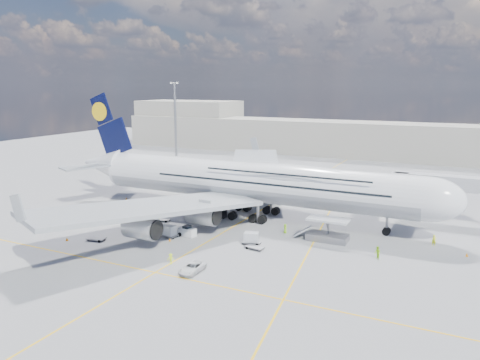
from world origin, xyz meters
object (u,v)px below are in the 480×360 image
at_px(baggage_tug, 187,232).
at_px(cone_wing_left_outer, 228,184).
at_px(airliner, 252,181).
at_px(catering_truck_inner, 269,188).
at_px(catering_truck_outer, 218,172).
at_px(crew_loader, 377,253).
at_px(light_mast, 175,125).
at_px(dolly_row_b, 163,219).
at_px(crew_nose, 434,240).
at_px(crew_wing, 159,218).
at_px(crew_van, 285,229).
at_px(dolly_nose_far, 251,238).
at_px(cone_wing_right_inner, 170,240).
at_px(cone_nose, 467,255).
at_px(cone_wing_left_inner, 228,199).
at_px(dolly_back, 114,203).
at_px(cargo_loader, 327,233).
at_px(dolly_row_a, 96,238).
at_px(dolly_nose_near, 255,247).
at_px(service_van, 192,268).
at_px(crew_tug, 171,259).
at_px(jet_bridge, 426,185).
at_px(cone_wing_right_outer, 67,239).
at_px(cone_tail, 126,199).

relative_size(baggage_tug, cone_wing_left_outer, 5.07).
relative_size(airliner, catering_truck_inner, 13.06).
bearing_deg(catering_truck_outer, crew_loader, -28.04).
height_order(light_mast, cone_wing_left_outer, light_mast).
xyz_separation_m(dolly_row_b, crew_nose, (45.67, 7.40, 0.58)).
height_order(crew_wing, crew_van, crew_van).
bearing_deg(crew_wing, catering_truck_inner, 6.30).
height_order(dolly_nose_far, cone_wing_right_inner, dolly_nose_far).
relative_size(cone_nose, cone_wing_right_inner, 1.07).
height_order(cone_nose, cone_wing_left_inner, cone_wing_left_inner).
distance_m(dolly_back, crew_nose, 61.65).
xyz_separation_m(cargo_loader, catering_truck_outer, (-38.99, 35.00, 0.79)).
bearing_deg(cone_wing_right_inner, crew_van, 38.69).
bearing_deg(cone_wing_right_inner, dolly_row_a, -155.80).
height_order(airliner, crew_loader, airliner).
bearing_deg(dolly_nose_near, crew_van, 91.13).
relative_size(service_van, cone_wing_right_inner, 9.34).
bearing_deg(crew_wing, dolly_nose_near, -77.91).
bearing_deg(light_mast, crew_tug, -56.89).
height_order(dolly_back, dolly_nose_far, dolly_nose_far).
height_order(baggage_tug, cone_nose, baggage_tug).
relative_size(catering_truck_inner, crew_nose, 3.43).
xyz_separation_m(cargo_loader, service_van, (-12.40, -20.68, -0.61)).
bearing_deg(dolly_row_a, jet_bridge, 26.32).
height_order(airliner, cone_wing_right_outer, airliner).
xyz_separation_m(airliner, crew_tug, (-0.07, -26.63, -6.08)).
bearing_deg(dolly_row_a, dolly_nose_near, 6.76).
relative_size(catering_truck_inner, service_van, 1.32).
bearing_deg(cone_tail, catering_truck_outer, 75.01).
bearing_deg(catering_truck_outer, light_mast, 170.06).
bearing_deg(cone_wing_left_outer, crew_wing, -84.44).
distance_m(catering_truck_inner, cone_nose, 46.52).
relative_size(baggage_tug, cone_nose, 5.92).
relative_size(baggage_tug, service_van, 0.68).
relative_size(jet_bridge, light_mast, 0.74).
distance_m(airliner, dolly_row_b, 17.84).
height_order(dolly_row_b, service_van, service_van).
xyz_separation_m(cone_wing_left_inner, cone_wing_right_outer, (-11.09, -34.77, -0.01)).
height_order(crew_loader, crew_tug, crew_loader).
xyz_separation_m(catering_truck_outer, cone_nose, (59.37, -32.99, -1.78)).
xyz_separation_m(crew_nose, cone_wing_left_outer, (-49.32, 25.31, -0.59)).
bearing_deg(crew_van, dolly_row_a, 105.45).
bearing_deg(cargo_loader, crew_loader, -29.00).
xyz_separation_m(baggage_tug, cone_wing_right_outer, (-16.14, -10.38, -0.55)).
bearing_deg(dolly_row_a, catering_truck_outer, 86.09).
bearing_deg(cone_tail, crew_van, -9.40).
bearing_deg(light_mast, catering_truck_inner, -25.47).
bearing_deg(service_van, airliner, 98.87).
xyz_separation_m(cone_wing_left_inner, cone_tail, (-20.24, -9.17, 0.00)).
height_order(airliner, cone_wing_right_inner, airliner).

